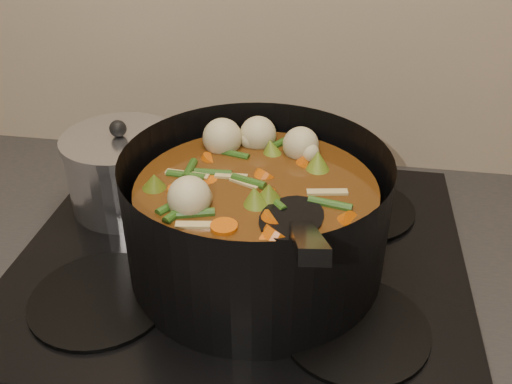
# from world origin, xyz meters

# --- Properties ---
(stovetop) EXTENTS (0.62, 0.54, 0.03)m
(stovetop) POSITION_xyz_m (0.00, 1.93, 0.92)
(stovetop) COLOR black
(stovetop) RESTS_ON counter
(stockpot) EXTENTS (0.36, 0.46, 0.25)m
(stockpot) POSITION_xyz_m (0.02, 1.90, 1.01)
(stockpot) COLOR black
(stockpot) RESTS_ON stovetop
(saucepan) EXTENTS (0.18, 0.18, 0.15)m
(saucepan) POSITION_xyz_m (-0.20, 2.02, 0.99)
(saucepan) COLOR silver
(saucepan) RESTS_ON stovetop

